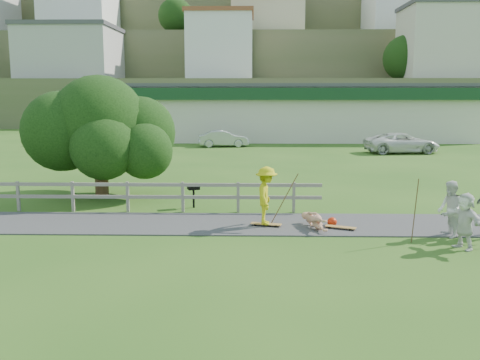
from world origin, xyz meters
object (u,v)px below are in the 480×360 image
(car_silver, at_px, (223,139))
(bbq, at_px, (194,196))
(spectator_a, at_px, (450,209))
(skater_fallen, at_px, (315,221))
(skater_rider, at_px, (266,199))
(car_white, at_px, (402,143))
(tree, at_px, (100,147))
(spectator_d, at_px, (465,221))

(car_silver, bearing_deg, bbq, 172.41)
(spectator_a, bearing_deg, car_silver, -164.85)
(skater_fallen, bearing_deg, skater_rider, 154.93)
(skater_fallen, bearing_deg, spectator_a, -28.81)
(bbq, bearing_deg, car_white, 34.26)
(skater_fallen, distance_m, tree, 9.95)
(skater_rider, distance_m, spectator_d, 5.86)
(spectator_a, xyz_separation_m, tree, (-12.14, 6.12, 1.23))
(skater_rider, distance_m, car_silver, 26.23)
(bbq, bearing_deg, spectator_d, -54.18)
(car_white, xyz_separation_m, tree, (-16.98, -16.71, 1.35))
(bbq, bearing_deg, car_silver, 69.01)
(spectator_d, bearing_deg, car_white, 144.24)
(spectator_d, xyz_separation_m, bbq, (-8.04, 5.18, -0.33))
(car_silver, xyz_separation_m, bbq, (0.15, -23.19, -0.20))
(car_white, relative_size, bbq, 5.72)
(spectator_d, relative_size, bbq, 1.72)
(skater_rider, height_order, car_white, skater_rider)
(skater_rider, bearing_deg, car_silver, 9.38)
(tree, bearing_deg, bbq, -27.87)
(skater_fallen, height_order, car_silver, car_silver)
(car_silver, distance_m, bbq, 23.19)
(skater_rider, bearing_deg, bbq, 45.71)
(car_silver, bearing_deg, tree, 161.49)
(skater_rider, xyz_separation_m, spectator_a, (5.43, -1.08, -0.08))
(skater_rider, distance_m, car_white, 24.06)
(spectator_a, distance_m, spectator_d, 1.21)
(spectator_d, bearing_deg, bbq, -147.12)
(skater_fallen, bearing_deg, car_white, 51.80)
(spectator_d, height_order, car_silver, spectator_d)
(car_silver, relative_size, bbq, 4.36)
(skater_fallen, xyz_separation_m, spectator_a, (3.90, -0.85, 0.57))
(skater_fallen, relative_size, car_white, 0.29)
(skater_rider, bearing_deg, tree, 56.34)
(spectator_a, relative_size, car_silver, 0.43)
(tree, bearing_deg, car_white, 44.55)
(spectator_a, xyz_separation_m, car_white, (4.84, 22.84, -0.12))
(spectator_d, relative_size, tree, 0.25)
(spectator_a, xyz_separation_m, bbq, (-8.07, 3.97, -0.39))
(tree, distance_m, bbq, 4.88)
(car_white, bearing_deg, bbq, 138.15)
(tree, bearing_deg, skater_rider, -36.92)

